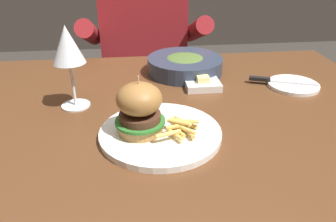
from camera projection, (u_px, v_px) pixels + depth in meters
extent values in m
cube|color=#56331C|center=(175.00, 115.00, 0.84)|extent=(1.19, 0.84, 0.04)
cylinder|color=#56331C|center=(27.00, 162.00, 1.27)|extent=(0.06, 0.06, 0.70)
cylinder|color=#56331C|center=(288.00, 145.00, 1.38)|extent=(0.06, 0.06, 0.70)
cylinder|color=white|center=(160.00, 133.00, 0.71)|extent=(0.26, 0.26, 0.01)
cylinder|color=#B78447|center=(140.00, 127.00, 0.69)|extent=(0.09, 0.09, 0.02)
cylinder|color=#2D7028|center=(140.00, 121.00, 0.69)|extent=(0.11, 0.11, 0.01)
cylinder|color=#4C2D1E|center=(140.00, 117.00, 0.68)|extent=(0.09, 0.09, 0.02)
ellipsoid|color=#9C6A35|center=(139.00, 99.00, 0.66)|extent=(0.09, 0.09, 0.07)
cylinder|color=#CCB78C|center=(139.00, 88.00, 0.65)|extent=(0.00, 0.00, 0.05)
cylinder|color=gold|center=(179.00, 130.00, 0.70)|extent=(0.04, 0.04, 0.01)
cylinder|color=gold|center=(185.00, 122.00, 0.72)|extent=(0.05, 0.06, 0.01)
cylinder|color=gold|center=(188.00, 131.00, 0.68)|extent=(0.02, 0.06, 0.01)
cylinder|color=#E0B251|center=(179.00, 131.00, 0.69)|extent=(0.03, 0.05, 0.01)
cylinder|color=#EABC5B|center=(175.00, 125.00, 0.71)|extent=(0.01, 0.06, 0.01)
cylinder|color=#EABC5B|center=(188.00, 129.00, 0.68)|extent=(0.04, 0.04, 0.01)
cylinder|color=#EABC5B|center=(168.00, 134.00, 0.66)|extent=(0.05, 0.02, 0.01)
cylinder|color=#EABC5B|center=(182.00, 121.00, 0.70)|extent=(0.06, 0.02, 0.01)
cylinder|color=#EABC5B|center=(174.00, 134.00, 0.67)|extent=(0.03, 0.05, 0.01)
cylinder|color=#E0B251|center=(179.00, 126.00, 0.69)|extent=(0.06, 0.02, 0.01)
cylinder|color=#E0B251|center=(179.00, 122.00, 0.69)|extent=(0.05, 0.03, 0.01)
cylinder|color=silver|center=(76.00, 105.00, 0.84)|extent=(0.07, 0.07, 0.00)
cylinder|color=silver|center=(73.00, 84.00, 0.81)|extent=(0.01, 0.01, 0.11)
cone|color=silver|center=(67.00, 44.00, 0.76)|extent=(0.08, 0.08, 0.09)
cylinder|color=white|center=(293.00, 85.00, 0.94)|extent=(0.14, 0.14, 0.01)
cube|color=silver|center=(294.00, 83.00, 0.94)|extent=(0.13, 0.06, 0.00)
cube|color=black|center=(260.00, 79.00, 0.96)|extent=(0.06, 0.04, 0.01)
cube|color=white|center=(203.00, 85.00, 0.93)|extent=(0.10, 0.08, 0.02)
cube|color=#F4E58C|center=(203.00, 79.00, 0.92)|extent=(0.03, 0.03, 0.02)
cylinder|color=#2D384C|center=(185.00, 65.00, 1.03)|extent=(0.24, 0.24, 0.05)
ellipsoid|color=#4C662D|center=(185.00, 60.00, 1.03)|extent=(0.13, 0.13, 0.02)
cube|color=#282833|center=(147.00, 135.00, 1.68)|extent=(0.30, 0.22, 0.46)
cube|color=maroon|center=(144.00, 41.00, 1.45)|extent=(0.36, 0.20, 0.52)
cylinder|color=maroon|center=(90.00, 33.00, 1.33)|extent=(0.07, 0.34, 0.18)
cylinder|color=maroon|center=(196.00, 30.00, 1.37)|extent=(0.07, 0.34, 0.18)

